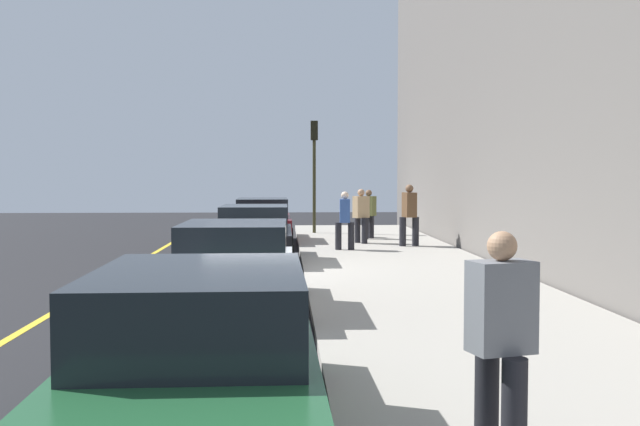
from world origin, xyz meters
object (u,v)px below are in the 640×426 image
Objects in this scene: pedestrian_tan_coat at (361,214)px; parked_car_black at (255,236)px; pedestrian_blue_coat at (345,219)px; parked_car_maroon at (263,221)px; parked_car_green at (202,360)px; pedestrian_olive_coat at (369,213)px; traffic_light_pole at (314,157)px; rolling_suitcase at (369,230)px; parked_car_white at (235,270)px; pedestrian_grey_coat at (501,338)px; pedestrian_brown_coat at (409,213)px.

parked_car_black is at bearing 145.08° from pedestrian_tan_coat.
pedestrian_blue_coat reaches higher than parked_car_black.
parked_car_black and parked_car_maroon have the same top height.
parked_car_black is 2.48× the size of pedestrian_tan_coat.
parked_car_green is 2.68× the size of pedestrian_blue_coat.
pedestrian_olive_coat is 0.40× the size of traffic_light_pole.
parked_car_green is 19.05m from rolling_suitcase.
rolling_suitcase is at bearing -15.68° from pedestrian_blue_coat.
pedestrian_tan_coat is 4.81m from traffic_light_pole.
pedestrian_blue_coat is (8.99, -2.47, 0.27)m from parked_car_white.
pedestrian_blue_coat reaches higher than pedestrian_olive_coat.
parked_car_maroon is 3.67m from rolling_suitcase.
pedestrian_grey_coat is 1.90× the size of rolling_suitcase.
parked_car_maroon is at bearing -0.22° from parked_car_white.
parked_car_black is at bearing 179.90° from parked_car_maroon.
pedestrian_blue_coat is 0.90× the size of pedestrian_brown_coat.
pedestrian_brown_coat is at bearing -7.36° from pedestrian_grey_coat.
pedestrian_brown_coat is (-2.56, -0.92, 0.11)m from pedestrian_olive_coat.
parked_car_green is 2.41× the size of pedestrian_brown_coat.
parked_car_green and parked_car_white have the same top height.
parked_car_green is 16.90m from pedestrian_tan_coat.
parked_car_green is at bearing -179.77° from parked_car_maroon.
parked_car_maroon is 2.54× the size of pedestrian_brown_coat.
parked_car_white is 13.57m from rolling_suitcase.
parked_car_black is 4.69× the size of rolling_suitcase.
rolling_suitcase is at bearing -6.80° from pedestrian_olive_coat.
pedestrian_tan_coat reaches higher than rolling_suitcase.
parked_car_black reaches higher than rolling_suitcase.
parked_car_white is at bearing 164.07° from pedestrian_tan_coat.
parked_car_green is 1.08× the size of traffic_light_pole.
pedestrian_grey_coat is (-6.26, -2.37, 0.29)m from parked_car_white.
parked_car_black is 2.47× the size of pedestrian_grey_coat.
parked_car_black is 3.46m from pedestrian_blue_coat.
pedestrian_brown_coat is (3.47, -4.44, 0.37)m from parked_car_black.
traffic_light_pole reaches higher than pedestrian_tan_coat.
traffic_light_pole is at bearing 39.71° from rolling_suitcase.
pedestrian_brown_coat is 6.09m from traffic_light_pole.
pedestrian_olive_coat is at bearing 173.20° from rolling_suitcase.
pedestrian_grey_coat is 1.02× the size of pedestrian_blue_coat.
pedestrian_brown_coat is 0.45× the size of traffic_light_pole.
pedestrian_grey_coat is 19.39m from rolling_suitcase.
parked_car_green is 18.54m from pedestrian_olive_coat.
parked_car_green is 4.97× the size of rolling_suitcase.
parked_car_green is 0.95× the size of parked_car_maroon.
pedestrian_tan_coat is at bearing -2.53° from pedestrian_grey_coat.
parked_car_green is at bearing -178.78° from parked_car_white.
traffic_light_pole is (8.66, -1.81, 2.18)m from parked_car_black.
pedestrian_tan_coat reaches higher than pedestrian_olive_coat.
parked_car_white is 1.00× the size of parked_car_black.
pedestrian_brown_coat is 3.26m from rolling_suitcase.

